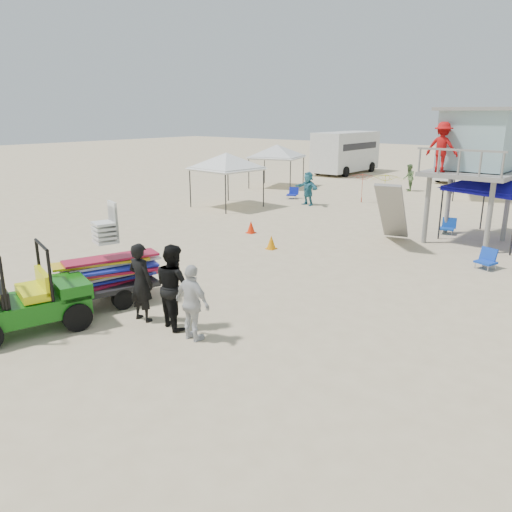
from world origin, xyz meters
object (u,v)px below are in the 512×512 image
Objects in this scene: lifeguard_tower at (473,145)px; canopy_blue at (503,172)px; surf_trailer at (112,267)px; man_left at (141,282)px; utility_cart at (23,293)px.

lifeguard_tower is 1.28× the size of canopy_blue.
man_left is at bearing -11.20° from surf_trailer.
surf_trailer is (0.01, 2.34, 0.04)m from utility_cart.
lifeguard_tower is 1.53m from canopy_blue.
canopy_blue is at bearing 68.83° from utility_cart.
lifeguard_tower is at bearing -110.29° from man_left.
surf_trailer is at bearing -114.54° from canopy_blue.
surf_trailer is 1.42× the size of man_left.
lifeguard_tower is at bearing 71.13° from utility_cart.
canopy_blue is at bearing 65.46° from surf_trailer.
man_left is 14.08m from canopy_blue.
utility_cart is at bearing -108.87° from lifeguard_tower.
lifeguard_tower is (4.97, 12.23, 2.64)m from surf_trailer.
surf_trailer is 13.46m from lifeguard_tower.
utility_cart reaches higher than man_left.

